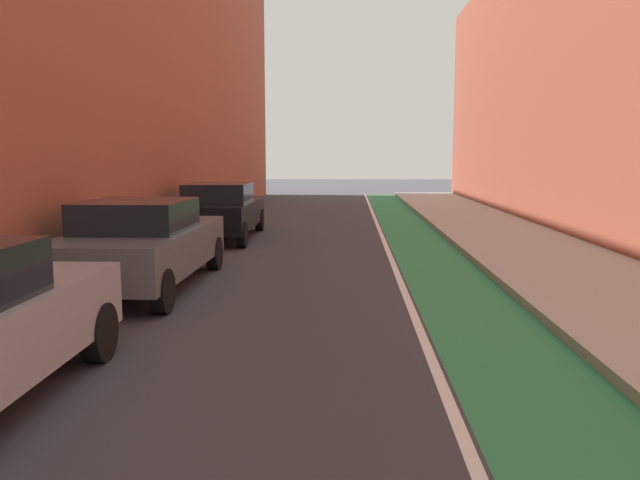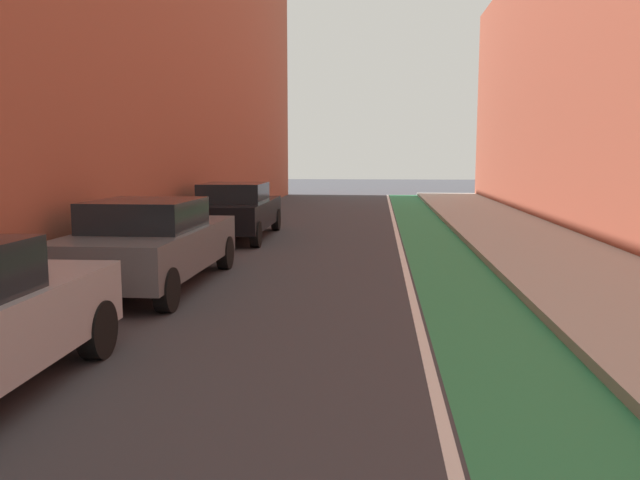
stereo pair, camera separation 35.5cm
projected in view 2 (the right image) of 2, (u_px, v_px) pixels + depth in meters
The scene contains 6 objects.
ground_plane at pixel (312, 267), 13.14m from camera, with size 98.95×98.95×0.00m, color #38383D.
bike_lane_paint at pixel (441, 254), 14.86m from camera, with size 1.60×44.98×0.00m, color #2D8451.
lane_divider_stripe at pixel (402, 253), 14.94m from camera, with size 0.12×44.98×0.00m, color white.
sidewalk_right at pixel (549, 252), 14.64m from camera, with size 3.29×44.98×0.14m, color #A8A59E.
parked_sedan_gray at pixel (151, 242), 11.03m from camera, with size 1.94×4.72×1.53m.
parked_sedan_black at pixel (236, 210), 17.63m from camera, with size 2.02×4.81×1.53m.
Camera 2 is at (1.34, 5.60, 2.27)m, focal length 35.86 mm.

